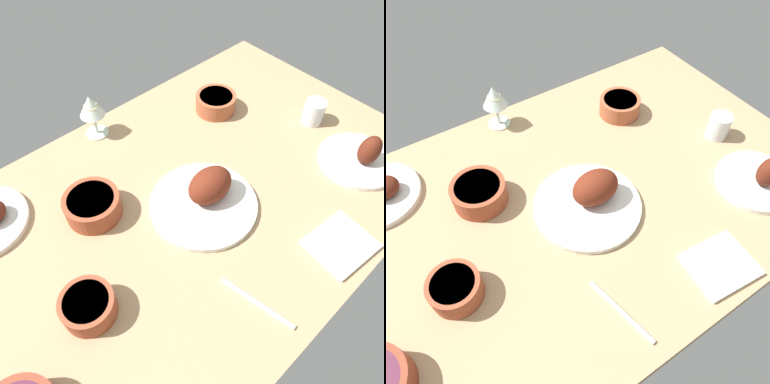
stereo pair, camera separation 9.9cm
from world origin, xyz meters
The scene contains 10 objects.
dining_table centered at (0.00, 0.00, 2.00)cm, with size 140.00×90.00×4.00cm, color tan.
plate_near_viewer centered at (1.55, -4.14, 7.10)cm, with size 28.56×28.56×10.47cm.
plate_center_main centered at (44.34, -23.84, 6.43)cm, with size 22.31×22.31×10.43cm.
bowl_cream centered at (30.67, 21.88, 7.09)cm, with size 13.10×13.10×5.68cm.
bowl_potatoes centered at (-37.82, -8.55, 7.22)cm, with size 11.85×11.85×5.94cm.
bowl_soup centered at (-22.45, 13.29, 7.38)cm, with size 14.50×14.50×6.25cm.
wine_glass centered at (-4.77, 38.75, 13.93)cm, with size 7.60×7.60×14.00cm.
water_tumbler centered at (49.37, -3.30, 7.82)cm, with size 6.63×6.63×7.63cm, color silver.
folded_napkin centered at (16.60, -35.97, 4.60)cm, with size 15.21×13.21×1.20cm, color white.
fork_loose centered at (-9.81, -31.90, 4.40)cm, with size 18.53×0.90×0.80cm, color silver.
Camera 1 is at (-41.95, -45.66, 83.94)cm, focal length 34.76 mm.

